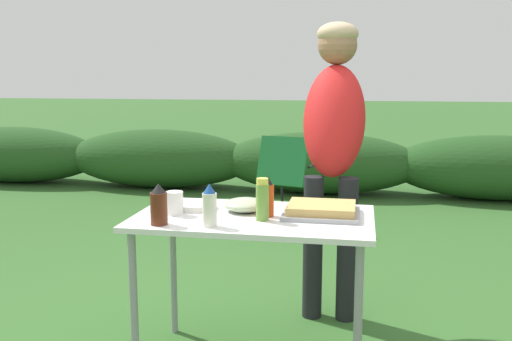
% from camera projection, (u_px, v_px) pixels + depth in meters
% --- Properties ---
extents(shrub_hedge, '(14.40, 0.90, 0.72)m').
position_uv_depth(shrub_hedge, '(319.00, 163.00, 6.75)').
color(shrub_hedge, '#234C1E').
rests_on(shrub_hedge, ground).
extents(folding_table, '(1.10, 0.64, 0.74)m').
position_uv_depth(folding_table, '(254.00, 232.00, 2.65)').
color(folding_table, white).
rests_on(folding_table, ground).
extents(food_tray, '(0.35, 0.30, 0.06)m').
position_uv_depth(food_tray, '(322.00, 210.00, 2.63)').
color(food_tray, '#9E9EA3').
rests_on(food_tray, folding_table).
extents(plate_stack, '(0.20, 0.20, 0.03)m').
position_uv_depth(plate_stack, '(195.00, 206.00, 2.77)').
color(plate_stack, white).
rests_on(plate_stack, folding_table).
extents(mixing_bowl, '(0.20, 0.20, 0.06)m').
position_uv_depth(mixing_bowl, '(245.00, 205.00, 2.72)').
color(mixing_bowl, '#ADBC99').
rests_on(mixing_bowl, folding_table).
extents(paper_cup_stack, '(0.08, 0.08, 0.11)m').
position_uv_depth(paper_cup_stack, '(175.00, 203.00, 2.65)').
color(paper_cup_stack, white).
rests_on(paper_cup_stack, folding_table).
extents(relish_jar, '(0.06, 0.06, 0.19)m').
position_uv_depth(relish_jar, '(262.00, 200.00, 2.54)').
color(relish_jar, olive).
rests_on(relish_jar, folding_table).
extents(hot_sauce_bottle, '(0.06, 0.06, 0.19)m').
position_uv_depth(hot_sauce_bottle, '(268.00, 197.00, 2.62)').
color(hot_sauce_bottle, '#CC4214').
rests_on(hot_sauce_bottle, folding_table).
extents(mayo_bottle, '(0.06, 0.06, 0.19)m').
position_uv_depth(mayo_bottle, '(210.00, 206.00, 2.44)').
color(mayo_bottle, silver).
rests_on(mayo_bottle, folding_table).
extents(bbq_sauce_bottle, '(0.07, 0.07, 0.18)m').
position_uv_depth(bbq_sauce_bottle, '(159.00, 205.00, 2.47)').
color(bbq_sauce_bottle, '#562314').
rests_on(bbq_sauce_bottle, folding_table).
extents(standing_person_in_navy_coat, '(0.36, 0.49, 1.69)m').
position_uv_depth(standing_person_in_navy_coat, '(334.00, 131.00, 3.24)').
color(standing_person_in_navy_coat, black).
rests_on(standing_person_in_navy_coat, ground).
extents(camp_chair_green_behind_table, '(0.60, 0.69, 0.83)m').
position_uv_depth(camp_chair_green_behind_table, '(289.00, 174.00, 5.37)').
color(camp_chair_green_behind_table, '#19602D').
rests_on(camp_chair_green_behind_table, ground).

